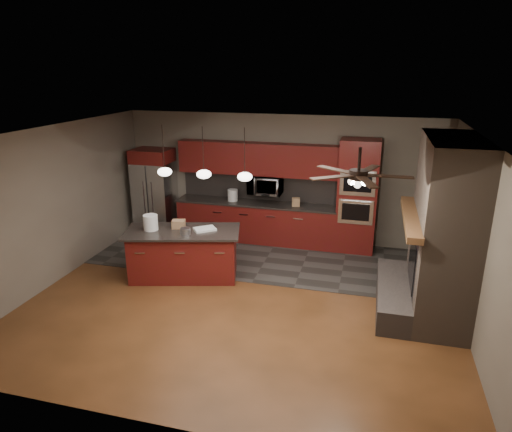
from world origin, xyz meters
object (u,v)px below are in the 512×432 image
(white_bucket, at_px, (151,222))
(counter_box, at_px, (296,202))
(cardboard_box, at_px, (179,224))
(counter_bucket, at_px, (233,195))
(refrigerator, at_px, (155,192))
(kitchen_island, at_px, (184,254))
(paint_can, at_px, (185,231))
(oven_tower, at_px, (357,197))
(microwave, at_px, (265,185))
(paint_tray, at_px, (205,229))

(white_bucket, relative_size, counter_box, 1.56)
(cardboard_box, bearing_deg, counter_bucket, 63.21)
(refrigerator, bearing_deg, cardboard_box, -53.20)
(kitchen_island, height_order, paint_can, paint_can)
(oven_tower, height_order, counter_box, oven_tower)
(microwave, height_order, paint_can, microwave)
(cardboard_box, bearing_deg, refrigerator, 111.28)
(oven_tower, xyz_separation_m, cardboard_box, (-3.12, -2.03, -0.20))
(oven_tower, distance_m, paint_can, 3.69)
(refrigerator, xyz_separation_m, kitchen_island, (1.58, -2.07, -0.53))
(microwave, height_order, refrigerator, refrigerator)
(oven_tower, distance_m, counter_box, 1.29)
(kitchen_island, relative_size, white_bucket, 7.96)
(refrigerator, distance_m, kitchen_island, 2.66)
(microwave, height_order, counter_box, microwave)
(refrigerator, relative_size, cardboard_box, 8.38)
(oven_tower, bearing_deg, cardboard_box, -146.97)
(white_bucket, distance_m, counter_box, 3.18)
(oven_tower, relative_size, paint_tray, 6.26)
(counter_bucket, bearing_deg, oven_tower, -0.16)
(oven_tower, xyz_separation_m, white_bucket, (-3.57, -2.25, -0.13))
(oven_tower, distance_m, kitchen_island, 3.76)
(paint_can, xyz_separation_m, counter_bucket, (0.15, 2.32, 0.05))
(white_bucket, relative_size, paint_can, 1.55)
(cardboard_box, distance_m, counter_box, 2.71)
(oven_tower, height_order, cardboard_box, oven_tower)
(refrigerator, height_order, cardboard_box, refrigerator)
(oven_tower, height_order, white_bucket, oven_tower)
(microwave, distance_m, paint_can, 2.56)
(oven_tower, distance_m, counter_bucket, 2.72)
(cardboard_box, bearing_deg, microwave, 45.72)
(oven_tower, xyz_separation_m, kitchen_island, (-3.00, -2.15, -0.73))
(refrigerator, distance_m, cardboard_box, 2.44)
(white_bucket, bearing_deg, counter_bucket, 69.20)
(oven_tower, distance_m, microwave, 1.98)
(microwave, xyz_separation_m, paint_tray, (-0.64, -2.07, -0.36))
(refrigerator, relative_size, white_bucket, 7.07)
(paint_can, height_order, cardboard_box, cardboard_box)
(kitchen_island, relative_size, counter_box, 12.37)
(paint_can, relative_size, counter_bucket, 0.71)
(counter_bucket, bearing_deg, paint_can, -93.70)
(kitchen_island, xyz_separation_m, counter_box, (1.72, 2.10, 0.53))
(refrigerator, relative_size, counter_box, 11.00)
(white_bucket, bearing_deg, oven_tower, 32.19)
(oven_tower, height_order, counter_bucket, oven_tower)
(microwave, distance_m, counter_bucket, 0.79)
(paint_can, bearing_deg, kitchen_island, 128.22)
(cardboard_box, height_order, counter_box, counter_box)
(kitchen_island, xyz_separation_m, cardboard_box, (-0.12, 0.12, 0.53))
(kitchen_island, xyz_separation_m, paint_tray, (0.38, 0.14, 0.47))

